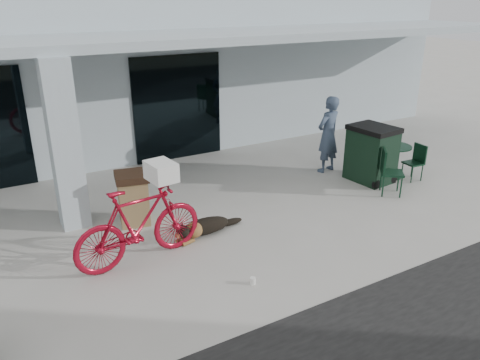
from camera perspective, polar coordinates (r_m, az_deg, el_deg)
ground at (r=7.91m, az=-5.04°, el=-9.45°), size 80.00×80.00×0.00m
building at (r=15.06m, az=-19.67°, el=13.45°), size 22.00×7.00×4.50m
storefront_glass_right at (r=12.37m, az=-7.58°, el=8.71°), size 2.40×0.06×2.70m
column at (r=8.94m, az=-20.56°, el=3.90°), size 0.50×0.50×3.12m
overhang at (r=10.21m, az=-14.67°, el=16.11°), size 22.00×2.80×0.18m
bicycle at (r=7.67m, az=-12.20°, el=-5.34°), size 2.25×0.88×1.32m
laundry_basket at (r=7.52m, az=-9.59°, el=1.06°), size 0.44×0.56×0.31m
dog at (r=8.55m, az=-4.24°, el=-5.52°), size 1.13×0.63×0.36m
cup_near_dog at (r=7.22m, az=1.56°, el=-12.18°), size 0.10×0.10×0.11m
cafe_table_far at (r=11.71m, az=18.03°, el=2.18°), size 0.85×0.85×0.78m
cafe_chair_far_a at (r=10.63m, az=18.07°, el=0.91°), size 0.68×0.67×1.02m
cafe_chair_far_b at (r=11.66m, az=20.36°, el=2.00°), size 0.45×0.41×0.85m
person at (r=11.55m, az=10.68°, el=5.47°), size 0.76×0.58×1.87m
cup_on_table at (r=11.75m, az=18.44°, el=4.49°), size 0.08×0.08×0.11m
trash_receptacle at (r=9.04m, az=-12.88°, el=-2.19°), size 0.70×0.70×1.01m
wheeled_bin at (r=11.26m, az=15.72°, el=3.10°), size 0.90×1.09×1.31m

